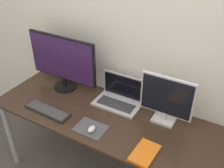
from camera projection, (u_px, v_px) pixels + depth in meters
The scene contains 9 objects.
wall_back at pixel (131, 38), 2.03m from camera, with size 7.00×0.05×2.50m.
desk at pixel (106, 126), 2.08m from camera, with size 1.84×0.65×0.75m.
monitor_left at pixel (62, 61), 2.22m from camera, with size 0.65×0.20×0.49m.
monitor_right at pixel (166, 99), 1.86m from camera, with size 0.39×0.12×0.38m.
laptop at pixel (120, 97), 2.14m from camera, with size 0.38×0.22×0.23m.
keyboard at pixel (47, 110), 2.06m from camera, with size 0.40×0.13×0.02m.
mousepad at pixel (91, 128), 1.90m from camera, with size 0.23×0.17×0.00m.
mouse at pixel (91, 129), 1.86m from camera, with size 0.04×0.07×0.04m.
book at pixel (145, 153), 1.69m from camera, with size 0.15×0.23×0.02m.
Camera 1 is at (0.82, -1.01, 2.04)m, focal length 42.00 mm.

